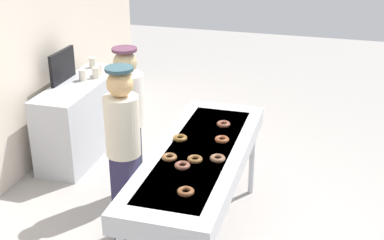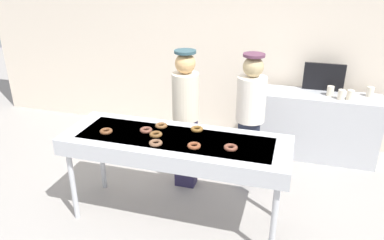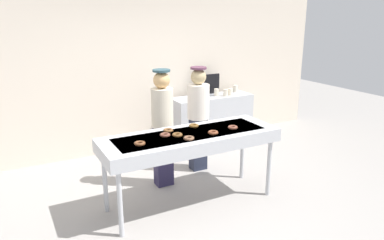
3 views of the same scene
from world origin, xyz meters
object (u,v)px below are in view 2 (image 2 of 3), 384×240
at_px(worker_baker, 186,114).
at_px(chocolate_donut_7, 194,146).
at_px(chocolate_donut_1, 156,143).
at_px(chocolate_donut_4, 197,129).
at_px(prep_counter, 318,126).
at_px(menu_display, 324,77).
at_px(chocolate_donut_0, 146,130).
at_px(fryer_conveyor, 175,146).
at_px(paper_cup_2, 341,95).
at_px(chocolate_donut_3, 106,131).
at_px(chocolate_donut_2, 156,134).
at_px(paper_cup_1, 350,95).
at_px(chocolate_donut_5, 231,148).
at_px(paper_cup_0, 370,92).
at_px(chocolate_donut_6, 161,126).
at_px(worker_assistant, 250,113).
at_px(paper_cup_3, 330,91).

bearing_deg(worker_baker, chocolate_donut_7, 112.16).
relative_size(chocolate_donut_1, chocolate_donut_4, 1.00).
bearing_deg(chocolate_donut_4, chocolate_donut_7, -78.44).
height_order(prep_counter, menu_display, menu_display).
xyz_separation_m(chocolate_donut_0, chocolate_donut_1, (0.20, -0.24, 0.00)).
relative_size(fryer_conveyor, paper_cup_2, 17.55).
bearing_deg(chocolate_donut_3, worker_baker, 50.84).
distance_m(chocolate_donut_2, paper_cup_1, 2.64).
bearing_deg(menu_display, chocolate_donut_5, -111.92).
bearing_deg(prep_counter, paper_cup_2, -27.90).
distance_m(chocolate_donut_7, menu_display, 2.51).
bearing_deg(chocolate_donut_5, chocolate_donut_1, -171.17).
relative_size(chocolate_donut_1, chocolate_donut_2, 1.00).
xyz_separation_m(chocolate_donut_1, menu_display, (1.56, 2.25, 0.12)).
xyz_separation_m(chocolate_donut_0, paper_cup_0, (2.35, 1.91, 0.00)).
bearing_deg(chocolate_donut_6, chocolate_donut_5, -19.55).
relative_size(chocolate_donut_3, paper_cup_1, 1.00).
height_order(chocolate_donut_4, prep_counter, chocolate_donut_4).
bearing_deg(fryer_conveyor, chocolate_donut_2, -174.00).
distance_m(paper_cup_0, paper_cup_2, 0.43).
xyz_separation_m(chocolate_donut_7, paper_cup_1, (1.52, 1.90, 0.00)).
bearing_deg(paper_cup_0, prep_counter, -169.70).
bearing_deg(chocolate_donut_5, chocolate_donut_7, -169.56).
relative_size(chocolate_donut_2, paper_cup_1, 1.00).
relative_size(worker_baker, worker_assistant, 1.03).
distance_m(chocolate_donut_6, paper_cup_2, 2.42).
bearing_deg(chocolate_donut_6, fryer_conveyor, -41.62).
bearing_deg(chocolate_donut_5, paper_cup_3, 63.79).
distance_m(chocolate_donut_6, prep_counter, 2.40).
xyz_separation_m(worker_baker, menu_display, (1.52, 1.41, 0.17)).
relative_size(chocolate_donut_7, paper_cup_0, 1.00).
height_order(chocolate_donut_0, paper_cup_0, paper_cup_0).
bearing_deg(chocolate_donut_1, paper_cup_1, 45.92).
xyz_separation_m(chocolate_donut_4, worker_assistant, (0.45, 0.68, -0.05)).
bearing_deg(prep_counter, chocolate_donut_4, -127.79).
height_order(fryer_conveyor, worker_assistant, worker_assistant).
relative_size(chocolate_donut_2, chocolate_donut_7, 1.00).
xyz_separation_m(chocolate_donut_3, paper_cup_1, (2.46, 1.84, 0.00)).
xyz_separation_m(fryer_conveyor, chocolate_donut_2, (-0.19, -0.02, 0.11)).
bearing_deg(menu_display, paper_cup_2, -55.52).
distance_m(chocolate_donut_5, worker_baker, 0.99).
xyz_separation_m(worker_assistant, paper_cup_3, (0.91, 0.95, 0.05)).
bearing_deg(paper_cup_0, chocolate_donut_4, -136.82).
bearing_deg(chocolate_donut_4, prep_counter, 52.21).
distance_m(chocolate_donut_1, chocolate_donut_7, 0.37).
bearing_deg(chocolate_donut_7, chocolate_donut_4, 101.56).
distance_m(chocolate_donut_4, paper_cup_3, 2.13).
height_order(fryer_conveyor, chocolate_donut_2, chocolate_donut_2).
xyz_separation_m(paper_cup_3, menu_display, (-0.09, 0.21, 0.12)).
distance_m(chocolate_donut_3, menu_display, 3.03).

